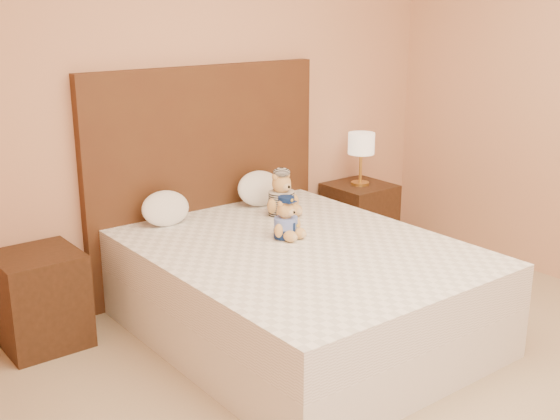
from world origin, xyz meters
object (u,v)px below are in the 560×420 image
at_px(lamp, 361,146).
at_px(teddy_police, 286,217).
at_px(nightstand_left, 41,299).
at_px(teddy_prisoner, 282,193).
at_px(nightstand_right, 359,219).
at_px(bed, 300,290).
at_px(pillow_right, 260,187).
at_px(pillow_left, 165,207).

relative_size(lamp, teddy_police, 1.60).
xyz_separation_m(nightstand_left, teddy_prisoner, (1.54, -0.25, 0.42)).
bearing_deg(teddy_prisoner, nightstand_right, 14.53).
xyz_separation_m(teddy_police, teddy_prisoner, (0.27, 0.39, 0.02)).
distance_m(nightstand_right, teddy_police, 1.44).
bearing_deg(bed, nightstand_right, 32.62).
relative_size(bed, nightstand_left, 3.64).
relative_size(teddy_prisoner, pillow_right, 0.82).
bearing_deg(pillow_left, lamp, -1.03).
xyz_separation_m(lamp, pillow_left, (-1.66, 0.03, -0.18)).
relative_size(pillow_left, pillow_right, 0.91).
distance_m(bed, teddy_police, 0.43).
relative_size(teddy_police, pillow_left, 0.77).
distance_m(bed, teddy_prisoner, 0.75).
bearing_deg(nightstand_right, bed, -147.38).
distance_m(teddy_police, pillow_left, 0.80).
xyz_separation_m(bed, nightstand_right, (1.25, 0.80, -0.00)).
height_order(nightstand_left, pillow_left, pillow_left).
bearing_deg(lamp, pillow_left, 178.97).
xyz_separation_m(bed, pillow_right, (0.32, 0.83, 0.40)).
xyz_separation_m(bed, pillow_left, (-0.41, 0.83, 0.39)).
bearing_deg(teddy_prisoner, lamp, 14.53).
bearing_deg(nightstand_right, teddy_prisoner, -165.37).
height_order(lamp, teddy_police, lamp).
xyz_separation_m(teddy_prisoner, pillow_left, (-0.70, 0.28, -0.03)).
relative_size(lamp, pillow_right, 1.12).
distance_m(nightstand_right, lamp, 0.57).
bearing_deg(nightstand_left, lamp, 0.00).
relative_size(nightstand_left, pillow_right, 1.54).
bearing_deg(teddy_police, nightstand_right, 18.26).
relative_size(nightstand_left, pillow_left, 1.69).
bearing_deg(lamp, nightstand_right, 0.00).
bearing_deg(pillow_right, teddy_prisoner, -96.02).
distance_m(nightstand_left, pillow_left, 0.93).
xyz_separation_m(nightstand_right, teddy_prisoner, (-0.96, -0.25, 0.42)).
xyz_separation_m(bed, nightstand_left, (-1.25, 0.80, -0.00)).
bearing_deg(teddy_prisoner, teddy_police, -124.86).
relative_size(nightstand_right, pillow_right, 1.54).
bearing_deg(nightstand_right, pillow_left, 178.97).
relative_size(lamp, pillow_left, 1.23).
height_order(bed, teddy_police, teddy_police).
distance_m(nightstand_right, pillow_right, 1.01).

